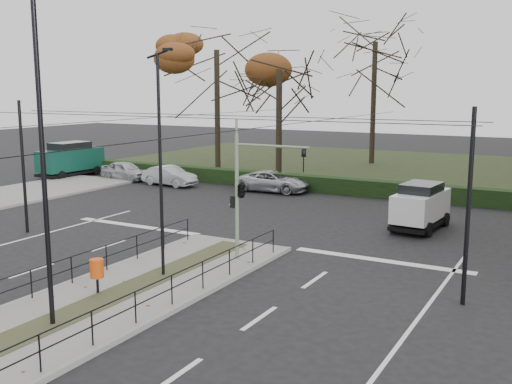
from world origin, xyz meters
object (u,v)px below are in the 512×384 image
(litter_bin, at_px, (97,269))
(parked_car_first, at_px, (125,171))
(bare_tree_center, at_px, (375,51))
(bare_tree_near, at_px, (279,78))
(white_van, at_px, (421,205))
(green_van, at_px, (70,159))
(streetlamp_median_far, at_px, (161,163))
(parked_car_fourth, at_px, (273,181))
(parked_car_second, at_px, (170,176))
(traffic_light, at_px, (243,188))
(rust_tree, at_px, (217,50))
(streetlamp_median_near, at_px, (43,153))

(litter_bin, bearing_deg, parked_car_first, 129.05)
(bare_tree_center, bearing_deg, bare_tree_near, -104.38)
(white_van, height_order, green_van, green_van)
(streetlamp_median_far, height_order, green_van, streetlamp_median_far)
(parked_car_fourth, bearing_deg, bare_tree_near, 18.35)
(parked_car_second, bearing_deg, bare_tree_center, -19.56)
(green_van, relative_size, bare_tree_near, 0.51)
(streetlamp_median_far, bearing_deg, bare_tree_near, 106.95)
(parked_car_second, height_order, parked_car_fourth, parked_car_second)
(parked_car_first, bearing_deg, white_van, -97.28)
(traffic_light, xyz_separation_m, bare_tree_center, (-5.22, 31.27, 6.76))
(parked_car_fourth, height_order, rust_tree, rust_tree)
(white_van, distance_m, bare_tree_center, 25.93)
(traffic_light, height_order, green_van, traffic_light)
(parked_car_fourth, bearing_deg, streetlamp_median_far, -168.85)
(streetlamp_median_far, distance_m, bare_tree_near, 23.59)
(rust_tree, bearing_deg, litter_bin, -64.77)
(traffic_light, relative_size, litter_bin, 4.26)
(litter_bin, distance_m, white_van, 15.73)
(traffic_light, height_order, streetlamp_median_far, streetlamp_median_far)
(streetlamp_median_far, height_order, parked_car_second, streetlamp_median_far)
(green_van, bearing_deg, traffic_light, -30.44)
(bare_tree_center, bearing_deg, green_van, -134.07)
(streetlamp_median_near, bearing_deg, green_van, 134.93)
(traffic_light, bearing_deg, parked_car_fourth, 113.32)
(traffic_light, height_order, parked_car_fourth, traffic_light)
(parked_car_second, bearing_deg, litter_bin, -143.49)
(traffic_light, relative_size, bare_tree_center, 0.34)
(parked_car_first, height_order, bare_tree_center, bare_tree_center)
(rust_tree, height_order, bare_tree_center, bare_tree_center)
(traffic_light, distance_m, litter_bin, 6.21)
(traffic_light, bearing_deg, rust_tree, 124.58)
(litter_bin, relative_size, parked_car_second, 0.28)
(litter_bin, xyz_separation_m, parked_car_first, (-15.70, 19.35, -0.26))
(white_van, distance_m, green_van, 27.48)
(traffic_light, xyz_separation_m, parked_car_first, (-17.83, 13.86, -2.21))
(streetlamp_median_near, xyz_separation_m, parked_car_fourth, (-4.90, 22.62, -4.19))
(litter_bin, bearing_deg, streetlamp_median_near, -73.84)
(streetlamp_median_far, bearing_deg, bare_tree_center, 96.26)
(bare_tree_center, bearing_deg, traffic_light, -80.52)
(litter_bin, bearing_deg, white_van, 65.14)
(streetlamp_median_far, distance_m, parked_car_fourth, 18.60)
(streetlamp_median_near, bearing_deg, traffic_light, 79.95)
(white_van, bearing_deg, traffic_light, -117.05)
(litter_bin, bearing_deg, parked_car_fourth, 101.73)
(parked_car_fourth, distance_m, bare_tree_near, 8.35)
(litter_bin, distance_m, parked_car_second, 22.06)
(streetlamp_median_far, distance_m, rust_tree, 28.59)
(litter_bin, bearing_deg, bare_tree_near, 103.89)
(traffic_light, height_order, parked_car_first, traffic_light)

